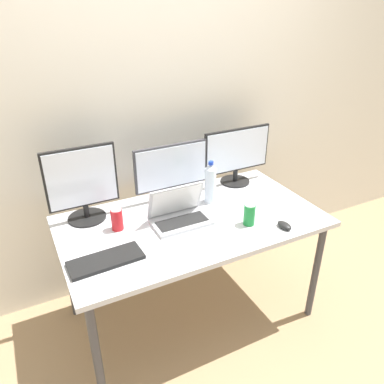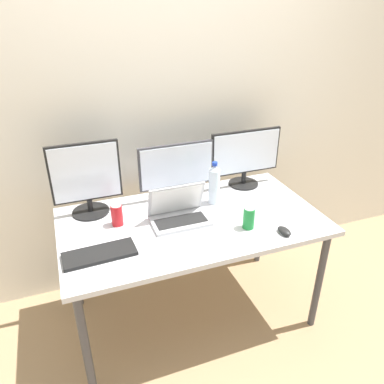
{
  "view_description": "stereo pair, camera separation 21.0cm",
  "coord_description": "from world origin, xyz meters",
  "px_view_note": "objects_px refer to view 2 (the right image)",
  "views": [
    {
      "loc": [
        -0.84,
        -1.66,
        1.89
      ],
      "look_at": [
        0.0,
        0.0,
        0.92
      ],
      "focal_mm": 35.0,
      "sensor_mm": 36.0,
      "label": 1
    },
    {
      "loc": [
        -0.65,
        -1.75,
        1.89
      ],
      "look_at": [
        0.0,
        0.0,
        0.92
      ],
      "focal_mm": 35.0,
      "sensor_mm": 36.0,
      "label": 2
    }
  ],
  "objects_px": {
    "monitor_right": "(245,156)",
    "keyboard_main": "(100,254)",
    "mouse_by_keyboard": "(284,231)",
    "soda_can_by_laptop": "(249,218)",
    "monitor_left": "(86,179)",
    "laptop_silver": "(179,213)",
    "soda_can_near_keyboard": "(117,215)",
    "work_desk": "(192,228)",
    "water_bottle": "(214,184)",
    "monitor_center": "(177,169)"
  },
  "relations": [
    {
      "from": "monitor_right",
      "to": "keyboard_main",
      "type": "height_order",
      "value": "monitor_right"
    },
    {
      "from": "mouse_by_keyboard",
      "to": "soda_can_near_keyboard",
      "type": "relative_size",
      "value": 0.77
    },
    {
      "from": "monitor_left",
      "to": "soda_can_near_keyboard",
      "type": "xyz_separation_m",
      "value": [
        0.13,
        -0.19,
        -0.16
      ]
    },
    {
      "from": "monitor_left",
      "to": "mouse_by_keyboard",
      "type": "xyz_separation_m",
      "value": [
        0.96,
        -0.6,
        -0.21
      ]
    },
    {
      "from": "work_desk",
      "to": "mouse_by_keyboard",
      "type": "xyz_separation_m",
      "value": [
        0.42,
        -0.32,
        0.08
      ]
    },
    {
      "from": "work_desk",
      "to": "soda_can_near_keyboard",
      "type": "xyz_separation_m",
      "value": [
        -0.42,
        0.1,
        0.12
      ]
    },
    {
      "from": "monitor_left",
      "to": "water_bottle",
      "type": "distance_m",
      "value": 0.76
    },
    {
      "from": "monitor_left",
      "to": "soda_can_by_laptop",
      "type": "xyz_separation_m",
      "value": [
        0.81,
        -0.48,
        -0.16
      ]
    },
    {
      "from": "monitor_left",
      "to": "mouse_by_keyboard",
      "type": "bearing_deg",
      "value": -31.97
    },
    {
      "from": "monitor_left",
      "to": "monitor_right",
      "type": "xyz_separation_m",
      "value": [
        1.04,
        0.02,
        -0.02
      ]
    },
    {
      "from": "water_bottle",
      "to": "soda_can_by_laptop",
      "type": "height_order",
      "value": "water_bottle"
    },
    {
      "from": "keyboard_main",
      "to": "soda_can_near_keyboard",
      "type": "relative_size",
      "value": 2.87
    },
    {
      "from": "monitor_center",
      "to": "soda_can_near_keyboard",
      "type": "distance_m",
      "value": 0.49
    },
    {
      "from": "laptop_silver",
      "to": "monitor_right",
      "type": "bearing_deg",
      "value": 26.88
    },
    {
      "from": "monitor_left",
      "to": "water_bottle",
      "type": "bearing_deg",
      "value": -11.06
    },
    {
      "from": "work_desk",
      "to": "laptop_silver",
      "type": "distance_m",
      "value": 0.14
    },
    {
      "from": "monitor_left",
      "to": "laptop_silver",
      "type": "xyz_separation_m",
      "value": [
        0.47,
        -0.27,
        -0.17
      ]
    },
    {
      "from": "keyboard_main",
      "to": "soda_can_by_laptop",
      "type": "xyz_separation_m",
      "value": [
        0.82,
        -0.03,
        0.05
      ]
    },
    {
      "from": "work_desk",
      "to": "soda_can_by_laptop",
      "type": "relative_size",
      "value": 11.99
    },
    {
      "from": "monitor_left",
      "to": "monitor_right",
      "type": "height_order",
      "value": "monitor_left"
    },
    {
      "from": "mouse_by_keyboard",
      "to": "soda_can_by_laptop",
      "type": "relative_size",
      "value": 0.77
    },
    {
      "from": "monitor_left",
      "to": "monitor_center",
      "type": "bearing_deg",
      "value": 1.48
    },
    {
      "from": "work_desk",
      "to": "monitor_left",
      "type": "relative_size",
      "value": 3.42
    },
    {
      "from": "monitor_right",
      "to": "soda_can_near_keyboard",
      "type": "xyz_separation_m",
      "value": [
        -0.91,
        -0.21,
        -0.15
      ]
    },
    {
      "from": "monitor_center",
      "to": "monitor_right",
      "type": "relative_size",
      "value": 0.98
    },
    {
      "from": "monitor_center",
      "to": "mouse_by_keyboard",
      "type": "relative_size",
      "value": 5.02
    },
    {
      "from": "work_desk",
      "to": "monitor_left",
      "type": "distance_m",
      "value": 0.68
    },
    {
      "from": "monitor_center",
      "to": "laptop_silver",
      "type": "xyz_separation_m",
      "value": [
        -0.09,
        -0.28,
        -0.14
      ]
    },
    {
      "from": "keyboard_main",
      "to": "mouse_by_keyboard",
      "type": "xyz_separation_m",
      "value": [
        0.98,
        -0.15,
        0.01
      ]
    },
    {
      "from": "laptop_silver",
      "to": "soda_can_by_laptop",
      "type": "distance_m",
      "value": 0.4
    },
    {
      "from": "work_desk",
      "to": "monitor_left",
      "type": "bearing_deg",
      "value": 152.16
    },
    {
      "from": "work_desk",
      "to": "keyboard_main",
      "type": "bearing_deg",
      "value": -163.67
    },
    {
      "from": "soda_can_near_keyboard",
      "to": "monitor_center",
      "type": "bearing_deg",
      "value": 25.68
    },
    {
      "from": "monitor_right",
      "to": "water_bottle",
      "type": "xyz_separation_m",
      "value": [
        -0.3,
        -0.16,
        -0.08
      ]
    },
    {
      "from": "laptop_silver",
      "to": "soda_can_by_laptop",
      "type": "relative_size",
      "value": 2.63
    },
    {
      "from": "work_desk",
      "to": "monitor_right",
      "type": "xyz_separation_m",
      "value": [
        0.5,
        0.31,
        0.27
      ]
    },
    {
      "from": "mouse_by_keyboard",
      "to": "keyboard_main",
      "type": "bearing_deg",
      "value": 167.44
    },
    {
      "from": "water_bottle",
      "to": "work_desk",
      "type": "bearing_deg",
      "value": -144.61
    },
    {
      "from": "soda_can_near_keyboard",
      "to": "soda_can_by_laptop",
      "type": "xyz_separation_m",
      "value": [
        0.68,
        -0.29,
        0.0
      ]
    },
    {
      "from": "monitor_center",
      "to": "water_bottle",
      "type": "relative_size",
      "value": 1.76
    },
    {
      "from": "laptop_silver",
      "to": "monitor_left",
      "type": "bearing_deg",
      "value": 150.0
    },
    {
      "from": "monitor_right",
      "to": "keyboard_main",
      "type": "distance_m",
      "value": 1.17
    },
    {
      "from": "monitor_right",
      "to": "soda_can_near_keyboard",
      "type": "distance_m",
      "value": 0.95
    },
    {
      "from": "work_desk",
      "to": "monitor_left",
      "type": "height_order",
      "value": "monitor_left"
    },
    {
      "from": "laptop_silver",
      "to": "mouse_by_keyboard",
      "type": "bearing_deg",
      "value": -33.75
    },
    {
      "from": "work_desk",
      "to": "water_bottle",
      "type": "xyz_separation_m",
      "value": [
        0.2,
        0.14,
        0.19
      ]
    },
    {
      "from": "keyboard_main",
      "to": "soda_can_near_keyboard",
      "type": "xyz_separation_m",
      "value": [
        0.14,
        0.26,
        0.05
      ]
    },
    {
      "from": "soda_can_near_keyboard",
      "to": "mouse_by_keyboard",
      "type": "bearing_deg",
      "value": -26.18
    },
    {
      "from": "laptop_silver",
      "to": "water_bottle",
      "type": "height_order",
      "value": "water_bottle"
    },
    {
      "from": "monitor_center",
      "to": "soda_can_near_keyboard",
      "type": "relative_size",
      "value": 3.85
    }
  ]
}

